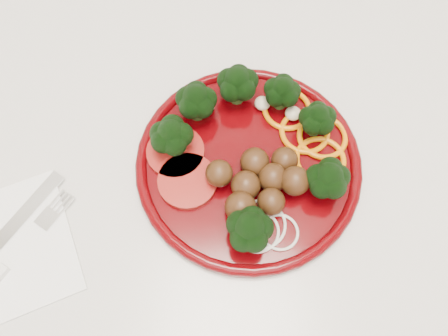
{
  "coord_description": "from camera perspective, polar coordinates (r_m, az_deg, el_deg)",
  "views": [
    {
      "loc": [
        0.2,
        1.5,
        1.39
      ],
      "look_at": [
        0.2,
        1.71,
        0.92
      ],
      "focal_mm": 35.0,
      "sensor_mm": 36.0,
      "label": 1
    }
  ],
  "objects": [
    {
      "name": "counter",
      "position": [
        0.98,
        -12.14,
        -11.8
      ],
      "size": [
        2.4,
        0.6,
        0.9
      ],
      "color": "silver",
      "rests_on": "ground"
    },
    {
      "name": "plate",
      "position": [
        0.52,
        3.64,
        1.63
      ],
      "size": [
        0.28,
        0.28,
        0.06
      ],
      "rotation": [
        0.0,
        0.0,
        0.12
      ],
      "color": "#450104",
      "rests_on": "counter"
    },
    {
      "name": "napkin",
      "position": [
        0.56,
        -26.9,
        -9.72
      ],
      "size": [
        0.2,
        0.2,
        0.0
      ],
      "primitive_type": "cube",
      "rotation": [
        0.0,
        0.0,
        0.37
      ],
      "color": "white",
      "rests_on": "counter"
    }
  ]
}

